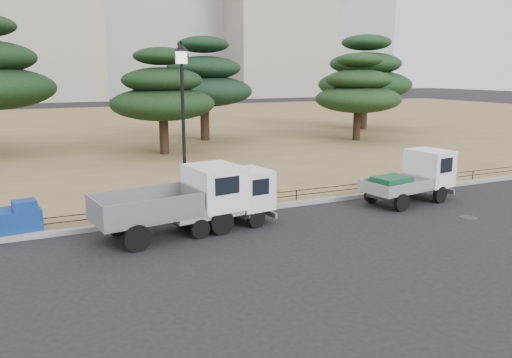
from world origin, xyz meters
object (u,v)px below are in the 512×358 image
truck_large (180,198)px  truck_kei_rear (413,177)px  street_lamp (183,101)px  tarp_pile (16,218)px  truck_kei_front (228,199)px

truck_large → truck_kei_rear: size_ratio=1.24×
truck_large → truck_kei_rear: bearing=-8.5°
street_lamp → tarp_pile: bearing=177.4°
truck_kei_front → truck_kei_rear: truck_kei_rear is taller
truck_kei_rear → tarp_pile: (-13.70, 1.84, -0.43)m
truck_kei_rear → street_lamp: street_lamp is taller
truck_large → truck_kei_rear: 9.13m
street_lamp → tarp_pile: size_ratio=3.64×
truck_kei_front → truck_kei_rear: (7.52, -0.04, 0.08)m
truck_large → tarp_pile: size_ratio=3.10×
truck_kei_rear → street_lamp: (-8.47, 1.60, 2.97)m
street_lamp → truck_kei_front: bearing=-58.8°
tarp_pile → street_lamp: bearing=-2.6°
truck_large → tarp_pile: truck_large is taller
street_lamp → truck_kei_rear: bearing=-10.7°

